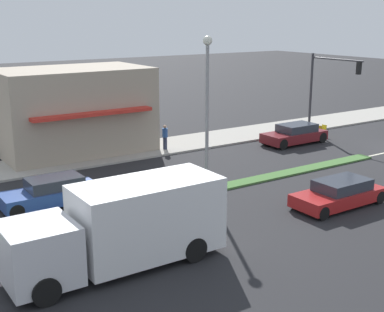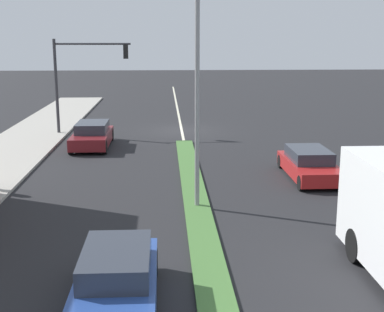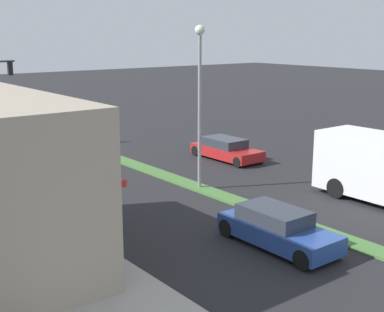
{
  "view_description": "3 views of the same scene",
  "coord_description": "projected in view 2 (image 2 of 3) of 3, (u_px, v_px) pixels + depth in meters",
  "views": [
    {
      "loc": [
        -20.33,
        30.26,
        8.34
      ],
      "look_at": [
        0.98,
        16.07,
        1.61
      ],
      "focal_mm": 50.0,
      "sensor_mm": 36.0,
      "label": 1
    },
    {
      "loc": [
        1.12,
        33.69,
        5.86
      ],
      "look_at": [
        0.08,
        14.02,
        1.44
      ],
      "focal_mm": 50.0,
      "sensor_mm": 36.0,
      "label": 2
    },
    {
      "loc": [
        15.0,
        34.63,
        7.11
      ],
      "look_at": [
        0.65,
        16.14,
        1.72
      ],
      "focal_mm": 50.0,
      "sensor_mm": 36.0,
      "label": 3
    }
  ],
  "objects": [
    {
      "name": "ground_plane",
      "position": [
        201.0,
        229.0,
        16.63
      ],
      "size": [
        160.0,
        160.0,
        0.0
      ],
      "primitive_type": "plane",
      "color": "#232326"
    },
    {
      "name": "lane_marking_center",
      "position": [
        182.0,
        130.0,
        34.16
      ],
      "size": [
        0.16,
        60.0,
        0.01
      ],
      "primitive_type": "cube",
      "color": "beige",
      "rests_on": "ground"
    },
    {
      "name": "traffic_signal_main",
      "position": [
        80.0,
        70.0,
        31.9
      ],
      "size": [
        4.59,
        0.34,
        5.6
      ],
      "color": "#333338",
      "rests_on": "sidewalk_right"
    },
    {
      "name": "street_lamp",
      "position": [
        197.0,
        70.0,
        17.66
      ],
      "size": [
        0.44,
        0.44,
        7.37
      ],
      "color": "gray",
      "rests_on": "median_strip"
    },
    {
      "name": "warning_aframe_sign",
      "position": [
        91.0,
        130.0,
        31.84
      ],
      "size": [
        0.45,
        0.53,
        0.84
      ],
      "color": "yellow",
      "rests_on": "ground"
    },
    {
      "name": "coupe_blue",
      "position": [
        116.0,
        282.0,
        11.63
      ],
      "size": [
        1.76,
        4.36,
        1.32
      ],
      "color": "#284793",
      "rests_on": "ground"
    },
    {
      "name": "sedan_maroon",
      "position": [
        92.0,
        135.0,
        28.81
      ],
      "size": [
        1.92,
        4.51,
        1.33
      ],
      "color": "maroon",
      "rests_on": "ground"
    },
    {
      "name": "hatchback_red",
      "position": [
        310.0,
        164.0,
        22.54
      ],
      "size": [
        1.86,
        4.47,
        1.22
      ],
      "color": "#AD1E1E",
      "rests_on": "ground"
    }
  ]
}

